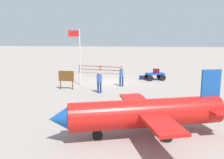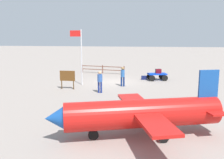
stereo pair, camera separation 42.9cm
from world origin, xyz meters
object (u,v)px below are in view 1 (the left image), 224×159
at_px(suitcase_olive, 156,71).
at_px(suitcase_maroon, 142,78).
at_px(luggage_cart, 155,75).
at_px(worker_lead, 121,75).
at_px(suitcase_dark, 156,71).
at_px(flagpole, 79,52).
at_px(airplane_near, 141,113).
at_px(worker_trailing, 99,80).
at_px(signboard, 66,77).

bearing_deg(suitcase_olive, suitcase_maroon, -3.93).
relative_size(luggage_cart, worker_lead, 1.20).
bearing_deg(suitcase_maroon, suitcase_dark, -173.24).
distance_m(luggage_cart, flagpole, 7.65).
bearing_deg(suitcase_maroon, airplane_near, 88.72).
distance_m(suitcase_olive, worker_trailing, 7.47).
height_order(suitcase_olive, flagpole, flagpole).
bearing_deg(suitcase_dark, suitcase_olive, 93.45).
relative_size(luggage_cart, suitcase_maroon, 3.70).
relative_size(airplane_near, flagpole, 1.60).
bearing_deg(flagpole, signboard, 71.82).
distance_m(worker_lead, signboard, 4.56).
xyz_separation_m(worker_trailing, flagpole, (2.17, -2.82, 1.84)).
relative_size(worker_lead, flagpole, 0.35).
distance_m(suitcase_maroon, worker_trailing, 6.85).
xyz_separation_m(suitcase_olive, flagpole, (6.80, 3.04, 1.97)).
relative_size(worker_lead, airplane_near, 0.22).
bearing_deg(worker_lead, suitcase_dark, -131.36).
distance_m(suitcase_maroon, airplane_near, 13.98).
bearing_deg(suitcase_maroon, luggage_cart, 170.92).
height_order(suitcase_olive, suitcase_maroon, suitcase_olive).
distance_m(suitcase_dark, worker_lead, 4.73).
bearing_deg(suitcase_olive, luggage_cart, 33.97).
relative_size(suitcase_dark, worker_lead, 0.36).
height_order(worker_lead, airplane_near, airplane_near).
height_order(suitcase_olive, worker_trailing, worker_trailing).
bearing_deg(worker_trailing, suitcase_dark, -127.05).
xyz_separation_m(luggage_cart, worker_lead, (2.99, 3.20, 0.51)).
xyz_separation_m(suitcase_maroon, airplane_near, (0.31, 13.94, 0.88)).
distance_m(worker_trailing, flagpole, 4.00).
height_order(luggage_cart, suitcase_dark, suitcase_dark).
distance_m(suitcase_dark, flagpole, 7.80).
height_order(suitcase_dark, signboard, signboard).
distance_m(luggage_cart, worker_lead, 4.41).
xyz_separation_m(suitcase_maroon, worker_trailing, (3.28, 5.96, 0.80)).
height_order(worker_trailing, airplane_near, airplane_near).
xyz_separation_m(suitcase_dark, suitcase_olive, (-0.02, 0.25, 0.01)).
xyz_separation_m(luggage_cart, worker_trailing, (4.48, 5.76, 0.53)).
height_order(luggage_cart, worker_lead, worker_lead).
bearing_deg(suitcase_olive, worker_lead, 46.40).
xyz_separation_m(suitcase_maroon, flagpole, (5.45, 3.14, 2.64)).
relative_size(luggage_cart, signboard, 1.33).
bearing_deg(flagpole, luggage_cart, -156.11).
distance_m(airplane_near, flagpole, 12.09).
height_order(suitcase_olive, signboard, signboard).
bearing_deg(suitcase_maroon, worker_trailing, 61.17).
relative_size(worker_lead, signboard, 1.11).
bearing_deg(worker_lead, flagpole, -3.91).
distance_m(suitcase_dark, suitcase_maroon, 1.50).
height_order(suitcase_maroon, flagpole, flagpole).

